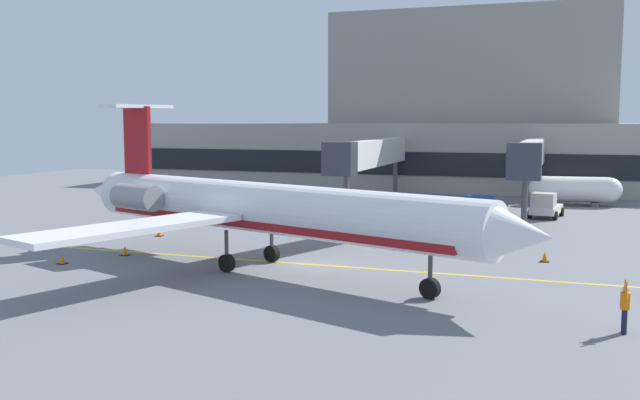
{
  "coord_description": "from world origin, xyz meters",
  "views": [
    {
      "loc": [
        13.36,
        -34.44,
        7.62
      ],
      "look_at": [
        -0.32,
        4.79,
        3.0
      ],
      "focal_mm": 40.26,
      "sensor_mm": 36.0,
      "label": 1
    }
  ],
  "objects_px": {
    "regional_jet": "(259,208)",
    "pushback_tractor": "(474,213)",
    "fuel_tank": "(575,189)",
    "baggage_tug": "(545,206)",
    "marshaller": "(625,307)"
  },
  "relations": [
    {
      "from": "regional_jet",
      "to": "fuel_tank",
      "type": "distance_m",
      "value": 37.8
    },
    {
      "from": "baggage_tug",
      "to": "marshaller",
      "type": "relative_size",
      "value": 2.13
    },
    {
      "from": "pushback_tractor",
      "to": "regional_jet",
      "type": "bearing_deg",
      "value": -115.24
    },
    {
      "from": "baggage_tug",
      "to": "pushback_tractor",
      "type": "distance_m",
      "value": 8.23
    },
    {
      "from": "regional_jet",
      "to": "pushback_tractor",
      "type": "bearing_deg",
      "value": 64.76
    },
    {
      "from": "regional_jet",
      "to": "fuel_tank",
      "type": "height_order",
      "value": "regional_jet"
    },
    {
      "from": "regional_jet",
      "to": "pushback_tractor",
      "type": "relative_size",
      "value": 7.6
    },
    {
      "from": "regional_jet",
      "to": "baggage_tug",
      "type": "relative_size",
      "value": 7.12
    },
    {
      "from": "regional_jet",
      "to": "marshaller",
      "type": "relative_size",
      "value": 15.13
    },
    {
      "from": "pushback_tractor",
      "to": "fuel_tank",
      "type": "height_order",
      "value": "fuel_tank"
    },
    {
      "from": "baggage_tug",
      "to": "pushback_tractor",
      "type": "bearing_deg",
      "value": -124.77
    },
    {
      "from": "pushback_tractor",
      "to": "baggage_tug",
      "type": "bearing_deg",
      "value": 55.23
    },
    {
      "from": "marshaller",
      "to": "fuel_tank",
      "type": "bearing_deg",
      "value": 92.16
    },
    {
      "from": "pushback_tractor",
      "to": "fuel_tank",
      "type": "distance_m",
      "value": 17.59
    },
    {
      "from": "pushback_tractor",
      "to": "marshaller",
      "type": "xyz_separation_m",
      "value": [
        8.43,
        -24.42,
        -0.03
      ]
    }
  ]
}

